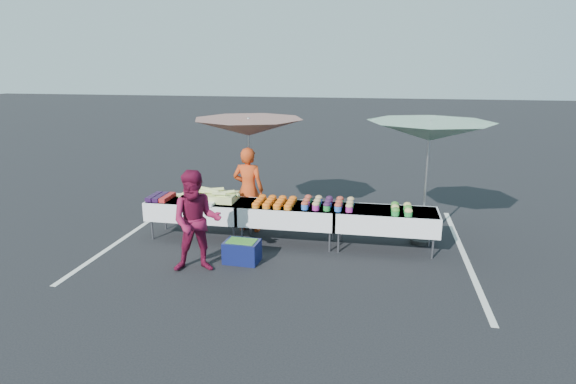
% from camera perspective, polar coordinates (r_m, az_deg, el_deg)
% --- Properties ---
extents(ground, '(80.00, 80.00, 0.00)m').
position_cam_1_polar(ground, '(9.21, 0.00, -6.02)').
color(ground, black).
extents(stripe_left, '(0.10, 5.00, 0.00)m').
position_cam_1_polar(stripe_left, '(10.26, -17.91, -4.53)').
color(stripe_left, silver).
rests_on(stripe_left, ground).
extents(stripe_right, '(0.10, 5.00, 0.00)m').
position_cam_1_polar(stripe_right, '(9.21, 20.12, -6.97)').
color(stripe_right, silver).
rests_on(stripe_right, ground).
extents(table_left, '(1.86, 0.81, 0.75)m').
position_cam_1_polar(table_left, '(9.50, -10.73, -1.91)').
color(table_left, white).
rests_on(table_left, ground).
extents(table_center, '(1.86, 0.81, 0.75)m').
position_cam_1_polar(table_center, '(9.02, 0.00, -2.56)').
color(table_center, white).
rests_on(table_center, ground).
extents(table_right, '(1.86, 0.81, 0.75)m').
position_cam_1_polar(table_right, '(8.88, 11.51, -3.16)').
color(table_right, white).
rests_on(table_right, ground).
extents(berry_punnets, '(0.40, 0.54, 0.08)m').
position_cam_1_polar(berry_punnets, '(9.67, -14.85, -0.58)').
color(berry_punnets, black).
rests_on(berry_punnets, table_left).
extents(corn_pile, '(1.16, 0.57, 0.26)m').
position_cam_1_polar(corn_pile, '(9.38, -9.31, -0.42)').
color(corn_pile, '#AACF6A').
rests_on(corn_pile, table_left).
extents(plastic_bags, '(0.30, 0.25, 0.05)m').
position_cam_1_polar(plastic_bags, '(9.07, -9.71, -1.40)').
color(plastic_bags, white).
rests_on(plastic_bags, table_left).
extents(carrot_bowls, '(0.75, 0.69, 0.11)m').
position_cam_1_polar(carrot_bowls, '(8.99, -1.58, -1.17)').
color(carrot_bowls, orange).
rests_on(carrot_bowls, table_center).
extents(potato_cups, '(0.94, 0.58, 0.16)m').
position_cam_1_polar(potato_cups, '(8.84, 4.78, -1.29)').
color(potato_cups, blue).
rests_on(potato_cups, table_right).
extents(bean_baskets, '(0.36, 0.50, 0.15)m').
position_cam_1_polar(bean_baskets, '(8.72, 13.31, -1.95)').
color(bean_baskets, '#208234').
rests_on(bean_baskets, table_right).
extents(vendor, '(0.65, 0.45, 1.72)m').
position_cam_1_polar(vendor, '(9.65, -4.72, 0.28)').
color(vendor, '#C13E16').
rests_on(vendor, ground).
extents(customer, '(0.96, 0.83, 1.69)m').
position_cam_1_polar(customer, '(7.89, -10.80, -3.45)').
color(customer, maroon).
rests_on(customer, ground).
extents(umbrella_left, '(2.33, 2.33, 2.27)m').
position_cam_1_polar(umbrella_left, '(9.67, -4.69, 7.57)').
color(umbrella_left, black).
rests_on(umbrella_left, ground).
extents(umbrella_right, '(2.47, 2.47, 2.33)m').
position_cam_1_polar(umbrella_right, '(9.05, 16.46, 6.82)').
color(umbrella_right, black).
rests_on(umbrella_right, ground).
extents(storage_bin, '(0.61, 0.46, 0.38)m').
position_cam_1_polar(storage_bin, '(8.33, -5.47, -6.97)').
color(storage_bin, '#0E1547').
rests_on(storage_bin, ground).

